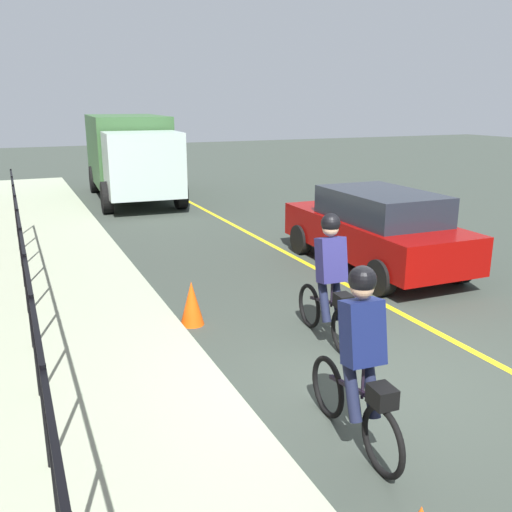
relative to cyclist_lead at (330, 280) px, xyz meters
name	(u,v)px	position (x,y,z in m)	size (l,w,h in m)	color
ground_plane	(382,380)	(-1.21, -0.04, -0.91)	(80.00, 80.00, 0.00)	#343C35
lane_line_centre	(482,356)	(-1.21, -1.64, -0.91)	(36.00, 0.12, 0.01)	yellow
sidewalk	(92,441)	(-1.21, 3.36, -0.84)	(40.00, 3.20, 0.15)	#99A488
iron_fence	(29,298)	(-0.21, 3.76, 0.37)	(16.27, 0.04, 1.60)	black
cyclist_lead	(330,280)	(0.00, 0.00, 0.00)	(1.71, 0.38, 1.83)	black
cyclist_follow	(360,361)	(-2.21, 1.01, 0.00)	(1.71, 0.38, 1.83)	black
patrol_sedan	(375,228)	(2.78, -2.74, -0.09)	(4.43, 1.98, 1.58)	#8A0705
box_truck_background	(131,153)	(13.16, -0.06, 0.64)	(6.84, 2.86, 2.78)	#345C31
traffic_cone_far	(192,303)	(1.39, 1.52, -0.57)	(0.36, 0.36, 0.68)	#F04F0D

